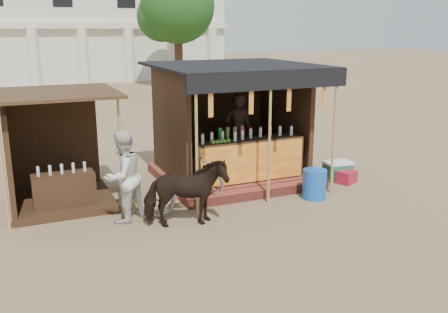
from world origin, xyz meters
name	(u,v)px	position (x,y,z in m)	size (l,w,h in m)	color
ground	(260,237)	(0.00, 0.00, 0.00)	(120.00, 120.00, 0.00)	#846B4C
main_stall	(233,138)	(1.02, 3.36, 1.03)	(3.60, 3.61, 2.78)	brown
secondary_stall	(51,166)	(-3.17, 3.24, 0.85)	(2.40, 2.40, 2.38)	#3C2516
cow	(186,193)	(-1.03, 1.03, 0.64)	(0.69, 1.52, 1.28)	black
motorbike	(187,187)	(-0.71, 1.83, 0.50)	(0.66, 1.89, 0.99)	#92939A
bystander	(123,176)	(-2.01, 1.77, 0.88)	(0.86, 0.67, 1.76)	silver
blue_barrel	(314,184)	(2.04, 1.38, 0.32)	(0.51, 0.51, 0.64)	#1852B4
red_crate	(346,177)	(3.37, 2.00, 0.15)	(0.44, 0.36, 0.30)	maroon
cooler	(338,171)	(3.32, 2.29, 0.23)	(0.68, 0.50, 0.46)	#186F42
background_building	(27,21)	(-2.00, 29.94, 3.98)	(26.00, 7.45, 8.18)	silver
tree	(174,9)	(5.81, 22.14, 4.63)	(4.50, 4.40, 7.00)	#382314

